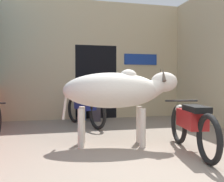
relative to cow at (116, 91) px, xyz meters
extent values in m
plane|color=gray|center=(0.21, -1.46, -0.96)|extent=(30.00, 30.00, 0.00)
cube|color=#C6B289|center=(0.21, 3.40, 1.90)|extent=(5.42, 0.18, 1.33)
cube|color=#C6B289|center=(-1.44, 3.40, 0.14)|extent=(2.13, 0.18, 2.20)
cube|color=#C6B289|center=(1.90, 3.40, 0.14)|extent=(2.04, 0.18, 2.20)
cube|color=black|center=(0.25, 3.76, 0.14)|extent=(1.25, 0.90, 2.20)
cube|color=navy|center=(1.66, 3.29, 0.84)|extent=(1.06, 0.03, 0.33)
ellipsoid|color=beige|center=(-0.09, 0.02, 0.01)|extent=(1.79, 0.96, 0.62)
ellipsoid|color=beige|center=(0.20, -0.04, 0.26)|extent=(0.34, 0.31, 0.23)
cylinder|color=beige|center=(0.68, -0.13, 0.06)|extent=(0.46, 0.37, 0.41)
ellipsoid|color=beige|center=(0.84, -0.16, 0.16)|extent=(0.52, 0.38, 0.35)
cylinder|color=beige|center=(-0.88, 0.17, -0.20)|extent=(0.13, 0.07, 0.60)
cylinder|color=beige|center=(0.46, 0.10, -0.63)|extent=(0.11, 0.11, 0.67)
cylinder|color=beige|center=(0.40, -0.26, -0.63)|extent=(0.11, 0.11, 0.67)
cylinder|color=beige|center=(-0.57, 0.29, -0.63)|extent=(0.11, 0.11, 0.67)
cylinder|color=beige|center=(-0.64, -0.06, -0.63)|extent=(0.11, 0.11, 0.67)
cone|color=#473D33|center=(0.82, -0.03, 0.29)|extent=(0.10, 0.18, 0.26)
cone|color=#473D33|center=(0.77, -0.27, 0.29)|extent=(0.10, 0.18, 0.26)
torus|color=black|center=(0.93, -1.37, -0.61)|extent=(0.19, 0.71, 0.70)
torus|color=black|center=(1.13, -0.17, -0.61)|extent=(0.19, 0.71, 0.70)
cube|color=maroon|center=(1.03, -0.77, -0.43)|extent=(0.38, 0.70, 0.28)
cube|color=black|center=(1.00, -0.95, -0.25)|extent=(0.34, 0.57, 0.09)
cylinder|color=black|center=(1.11, -0.30, -0.17)|extent=(0.58, 0.12, 0.03)
sphere|color=silver|center=(1.12, -0.22, -0.33)|extent=(0.15, 0.15, 0.15)
torus|color=black|center=(-0.05, 1.52, -0.60)|extent=(0.32, 0.71, 0.72)
torus|color=black|center=(-0.47, 2.68, -0.60)|extent=(0.32, 0.71, 0.72)
cube|color=navy|center=(-0.26, 2.10, -0.41)|extent=(0.49, 0.73, 0.28)
cube|color=black|center=(-0.20, 1.92, -0.23)|extent=(0.43, 0.60, 0.09)
cylinder|color=black|center=(-0.43, 2.55, -0.16)|extent=(0.56, 0.23, 0.03)
sphere|color=silver|center=(-0.46, 2.63, -0.31)|extent=(0.15, 0.15, 0.15)
cube|color=#3D3842|center=(0.12, 2.72, -0.75)|extent=(0.26, 0.14, 0.43)
cube|color=#3D3842|center=(0.12, 2.81, -0.48)|extent=(0.26, 0.32, 0.11)
cube|color=navy|center=(0.12, 2.88, -0.20)|extent=(0.37, 0.20, 0.56)
sphere|color=#937051|center=(0.12, 2.88, 0.18)|extent=(0.20, 0.20, 0.20)
cylinder|color=#2856B2|center=(-0.22, 3.04, -0.77)|extent=(0.24, 0.24, 0.39)
cylinder|color=#2856B2|center=(-0.22, 3.04, -0.55)|extent=(0.34, 0.34, 0.04)
camera|label=1|loc=(-1.19, -4.46, 0.18)|focal=42.00mm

